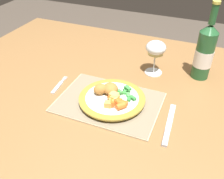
# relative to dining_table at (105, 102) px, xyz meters

# --- Properties ---
(dining_table) EXTENTS (1.44, 1.09, 0.74)m
(dining_table) POSITION_rel_dining_table_xyz_m (0.00, 0.00, 0.00)
(dining_table) COLOR olive
(dining_table) RESTS_ON ground
(placemat) EXTENTS (0.37, 0.26, 0.01)m
(placemat) POSITION_rel_dining_table_xyz_m (0.05, -0.08, 0.08)
(placemat) COLOR tan
(placemat) RESTS_ON dining_table
(dinner_plate) EXTENTS (0.24, 0.24, 0.02)m
(dinner_plate) POSITION_rel_dining_table_xyz_m (0.06, -0.08, 0.09)
(dinner_plate) COLOR white
(dinner_plate) RESTS_ON placemat
(breaded_croquettes) EXTENTS (0.11, 0.09, 0.04)m
(breaded_croquettes) POSITION_rel_dining_table_xyz_m (0.04, -0.07, 0.12)
(breaded_croquettes) COLOR #A87033
(breaded_croquettes) RESTS_ON dinner_plate
(green_beans_pile) EXTENTS (0.09, 0.08, 0.02)m
(green_beans_pile) POSITION_rel_dining_table_xyz_m (0.10, -0.05, 0.11)
(green_beans_pile) COLOR #338438
(green_beans_pile) RESTS_ON dinner_plate
(glazed_carrots) EXTENTS (0.08, 0.06, 0.02)m
(glazed_carrots) POSITION_rel_dining_table_xyz_m (0.09, -0.11, 0.11)
(glazed_carrots) COLOR orange
(glazed_carrots) RESTS_ON dinner_plate
(fork) EXTENTS (0.03, 0.12, 0.01)m
(fork) POSITION_rel_dining_table_xyz_m (-0.17, -0.07, 0.08)
(fork) COLOR silver
(fork) RESTS_ON dining_table
(table_knife) EXTENTS (0.03, 0.21, 0.01)m
(table_knife) POSITION_rel_dining_table_xyz_m (0.28, -0.13, 0.08)
(table_knife) COLOR silver
(table_knife) RESTS_ON dining_table
(wine_glass) EXTENTS (0.08, 0.08, 0.15)m
(wine_glass) POSITION_rel_dining_table_xyz_m (0.15, 0.18, 0.18)
(wine_glass) COLOR silver
(wine_glass) RESTS_ON dining_table
(bottle) EXTENTS (0.07, 0.07, 0.31)m
(bottle) POSITION_rel_dining_table_xyz_m (0.34, 0.22, 0.19)
(bottle) COLOR #23562D
(bottle) RESTS_ON dining_table
(roast_potatoes) EXTENTS (0.04, 0.07, 0.03)m
(roast_potatoes) POSITION_rel_dining_table_xyz_m (0.08, -0.11, 0.11)
(roast_potatoes) COLOR #E5BC66
(roast_potatoes) RESTS_ON dinner_plate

